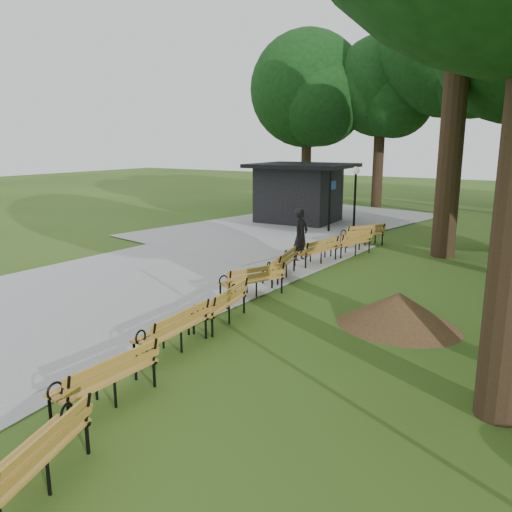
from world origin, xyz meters
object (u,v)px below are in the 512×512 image
Objects in this scene: bench_8 at (362,235)px; bench_2 at (172,329)px; bench_7 at (351,243)px; bench_4 at (252,280)px; bench_0 at (30,458)px; bench_6 at (316,251)px; bench_3 at (220,304)px; dirt_mound at (399,310)px; bench_1 at (105,377)px; lamp_post at (355,186)px; kiosk at (299,193)px; bench_5 at (279,264)px; person at (301,235)px.

bench_2 is at bearing 35.81° from bench_8.
bench_7 is (-0.42, 9.88, 0.00)m from bench_2.
bench_0 is at bearing 37.72° from bench_4.
bench_3 is at bearing 17.35° from bench_6.
dirt_mound is at bearing 58.79° from bench_8.
bench_2 is (-0.53, 2.11, 0.00)m from bench_1.
dirt_mound is (5.22, -10.24, -1.72)m from lamp_post.
bench_8 is at bearing -171.92° from bench_6.
bench_3 is at bearing -168.76° from bench_1.
bench_1 reaches higher than dirt_mound.
kiosk is 2.45× the size of bench_4.
bench_2 is (1.94, -13.89, -1.68)m from lamp_post.
bench_7 is (-0.95, 11.99, 0.00)m from bench_1.
bench_1 and bench_7 have the same top height.
bench_5 is at bearing 7.24° from bench_7.
lamp_post is at bearing -149.91° from bench_4.
bench_0 is at bearing -73.63° from kiosk.
lamp_post is 4.60m from bench_7.
bench_6 is at bearing -79.67° from lamp_post.
person is 8.54m from kiosk.
bench_4 is 1.00× the size of bench_7.
bench_4 is at bearing 175.36° from bench_0.
bench_8 is at bearing -60.88° from lamp_post.
lamp_post reaches higher than bench_0.
kiosk is 2.45× the size of bench_1.
person is 0.94× the size of bench_3.
bench_7 is at bearing 168.02° from bench_0.
lamp_post is 14.12m from bench_2.
bench_7 is (0.24, 6.07, 0.00)m from bench_4.
bench_1 and bench_2 have the same top height.
kiosk is at bearing -179.84° from bench_0.
bench_7 is at bearing -69.25° from lamp_post.
bench_3 reaches higher than dirt_mound.
kiosk and lamp_post have the same top height.
bench_2 is 1.00× the size of bench_3.
dirt_mound is 1.20× the size of bench_1.
bench_7 is 1.00× the size of bench_8.
bench_6 is (-2.28, 11.98, 0.00)m from bench_0.
bench_5 is at bearing -167.90° from bench_1.
bench_2 is at bearing -166.00° from person.
bench_0 is 2.07m from bench_1.
bench_2 is at bearing 17.13° from bench_7.
dirt_mound is 1.20× the size of bench_6.
person reaches higher than dirt_mound.
bench_6 is 1.00× the size of bench_7.
bench_8 is at bearing -156.88° from bench_4.
dirt_mound is 6.01m from bench_6.
lamp_post reaches higher than bench_8.
person is 0.94× the size of bench_7.
bench_0 and bench_4 have the same top height.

